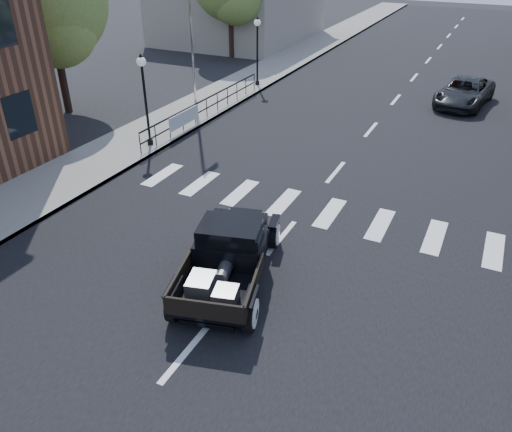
% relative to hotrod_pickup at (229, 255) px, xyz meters
% --- Properties ---
extents(ground, '(120.00, 120.00, 0.00)m').
position_rel_hotrod_pickup_xyz_m(ground, '(0.38, 0.43, -0.80)').
color(ground, black).
rests_on(ground, ground).
extents(road, '(14.00, 80.00, 0.02)m').
position_rel_hotrod_pickup_xyz_m(road, '(0.38, 15.43, -0.79)').
color(road, black).
rests_on(road, ground).
extents(road_markings, '(12.00, 60.00, 0.06)m').
position_rel_hotrod_pickup_xyz_m(road_markings, '(0.38, 10.43, -0.80)').
color(road_markings, silver).
rests_on(road_markings, ground).
extents(sidewalk_left, '(3.00, 80.00, 0.15)m').
position_rel_hotrod_pickup_xyz_m(sidewalk_left, '(-8.12, 15.43, -0.73)').
color(sidewalk_left, gray).
rests_on(sidewalk_left, ground).
extents(low_building_left, '(10.00, 12.00, 5.00)m').
position_rel_hotrod_pickup_xyz_m(low_building_left, '(-14.62, 28.43, 1.70)').
color(low_building_left, gray).
rests_on(low_building_left, ground).
extents(railing, '(0.08, 10.00, 1.00)m').
position_rel_hotrod_pickup_xyz_m(railing, '(-6.92, 10.43, -0.15)').
color(railing, black).
rests_on(railing, sidewalk_left).
extents(banner, '(0.04, 2.20, 0.60)m').
position_rel_hotrod_pickup_xyz_m(banner, '(-6.84, 8.43, -0.35)').
color(banner, silver).
rests_on(banner, sidewalk_left).
extents(lamp_post_b, '(0.36, 0.36, 3.61)m').
position_rel_hotrod_pickup_xyz_m(lamp_post_b, '(-7.22, 6.43, 1.16)').
color(lamp_post_b, black).
rests_on(lamp_post_b, sidewalk_left).
extents(lamp_post_c, '(0.36, 0.36, 3.61)m').
position_rel_hotrod_pickup_xyz_m(lamp_post_c, '(-7.22, 16.43, 1.16)').
color(lamp_post_c, black).
rests_on(lamp_post_c, sidewalk_left).
extents(big_tree_near, '(5.20, 5.20, 7.64)m').
position_rel_hotrod_pickup_xyz_m(big_tree_near, '(-13.62, 8.43, 3.02)').
color(big_tree_near, olive).
rests_on(big_tree_near, ground).
extents(big_tree_far, '(5.00, 5.00, 7.34)m').
position_rel_hotrod_pickup_xyz_m(big_tree_far, '(-12.12, 22.43, 2.87)').
color(big_tree_far, olive).
rests_on(big_tree_far, ground).
extents(hotrod_pickup, '(3.27, 5.02, 1.60)m').
position_rel_hotrod_pickup_xyz_m(hotrod_pickup, '(0.00, 0.00, 0.00)').
color(hotrod_pickup, black).
rests_on(hotrod_pickup, ground).
extents(second_car, '(2.79, 4.94, 1.30)m').
position_rel_hotrod_pickup_xyz_m(second_car, '(3.61, 18.06, -0.15)').
color(second_car, black).
rests_on(second_car, ground).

